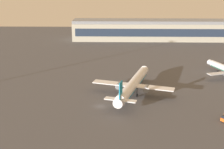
{
  "coord_description": "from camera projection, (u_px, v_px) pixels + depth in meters",
  "views": [
    {
      "loc": [
        7.45,
        -113.32,
        49.41
      ],
      "look_at": [
        4.03,
        29.85,
        4.0
      ],
      "focal_mm": 49.12,
      "sensor_mm": 36.0,
      "label": 1
    }
  ],
  "objects": [
    {
      "name": "terminal_building",
      "position": [
        153.0,
        30.0,
        252.88
      ],
      "size": [
        131.97,
        22.4,
        16.4
      ],
      "color": "#B2AD99",
      "rests_on": "ground"
    },
    {
      "name": "ground_plane",
      "position": [
        100.0,
        106.0,
        123.1
      ],
      "size": [
        416.0,
        416.0,
        0.0
      ],
      "primitive_type": "plane",
      "color": "#4C4C51"
    },
    {
      "name": "airplane_mid_apron",
      "position": [
        133.0,
        85.0,
        134.41
      ],
      "size": [
        35.99,
        45.81,
        12.0
      ],
      "rotation": [
        0.0,
        0.0,
        -0.29
      ],
      "color": "white",
      "rests_on": "ground"
    }
  ]
}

